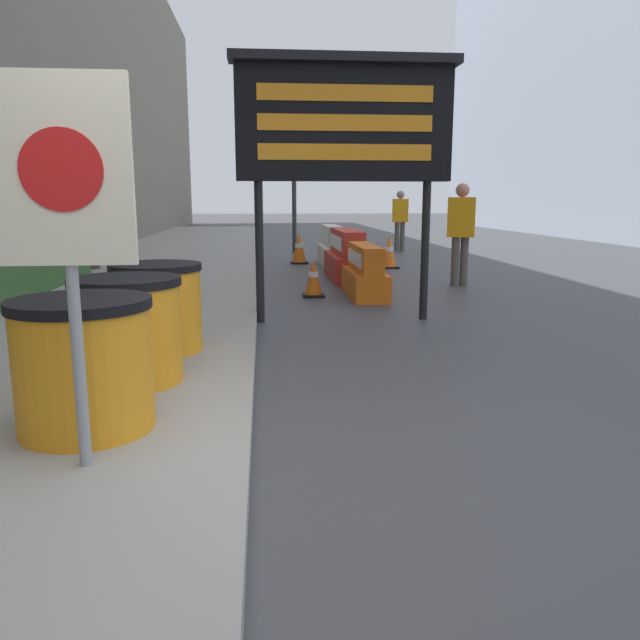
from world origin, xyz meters
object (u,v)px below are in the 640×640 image
(message_board, at_px, (344,123))
(traffic_cone_mid, at_px, (299,248))
(traffic_cone_far, at_px, (389,252))
(traffic_light_near_curb, at_px, (294,153))
(barrel_drum_foreground, at_px, (84,364))
(warning_sign, at_px, (65,200))
(pedestrian_passerby, at_px, (400,216))
(barrel_drum_middle, at_px, (128,330))
(jersey_barrier_red_striped, at_px, (347,257))
(barrel_drum_back, at_px, (157,307))
(jersey_barrier_orange_far, at_px, (365,274))
(jersey_barrier_white, at_px, (333,248))
(traffic_cone_near, at_px, (314,278))
(pedestrian_worker, at_px, (461,226))

(message_board, height_order, traffic_cone_mid, message_board)
(traffic_cone_far, distance_m, traffic_light_near_curb, 4.96)
(barrel_drum_foreground, distance_m, warning_sign, 1.09)
(barrel_drum_foreground, bearing_deg, traffic_cone_mid, 80.12)
(message_board, height_order, pedestrian_passerby, message_board)
(barrel_drum_middle, relative_size, jersey_barrier_red_striped, 0.38)
(barrel_drum_back, height_order, warning_sign, warning_sign)
(warning_sign, bearing_deg, jersey_barrier_orange_far, 68.67)
(pedestrian_passerby, bearing_deg, jersey_barrier_white, -111.40)
(jersey_barrier_red_striped, height_order, traffic_cone_near, jersey_barrier_red_striped)
(barrel_drum_back, relative_size, pedestrian_worker, 0.47)
(message_board, relative_size, jersey_barrier_red_striped, 1.47)
(traffic_cone_mid, bearing_deg, traffic_light_near_curb, 89.15)
(barrel_drum_foreground, distance_m, jersey_barrier_orange_far, 6.28)
(traffic_cone_mid, height_order, pedestrian_passerby, pedestrian_passerby)
(jersey_barrier_orange_far, xyz_separation_m, traffic_light_near_curb, (-0.67, 7.81, 2.31))
(message_board, distance_m, traffic_cone_mid, 7.14)
(jersey_barrier_orange_far, relative_size, jersey_barrier_white, 0.80)
(barrel_drum_foreground, height_order, pedestrian_worker, pedestrian_worker)
(warning_sign, relative_size, traffic_cone_far, 2.70)
(barrel_drum_foreground, relative_size, jersey_barrier_red_striped, 0.38)
(barrel_drum_back, height_order, traffic_cone_far, barrel_drum_back)
(traffic_light_near_curb, bearing_deg, traffic_cone_near, -90.82)
(barrel_drum_back, bearing_deg, pedestrian_worker, 48.45)
(warning_sign, distance_m, traffic_cone_near, 6.61)
(jersey_barrier_white, bearing_deg, pedestrian_passerby, 58.46)
(jersey_barrier_red_striped, bearing_deg, jersey_barrier_orange_far, -90.00)
(traffic_cone_near, xyz_separation_m, traffic_cone_far, (1.92, 3.79, 0.06))
(jersey_barrier_white, bearing_deg, traffic_light_near_curb, 101.13)
(message_board, height_order, jersey_barrier_orange_far, message_board)
(message_board, bearing_deg, pedestrian_passerby, 73.94)
(barrel_drum_foreground, height_order, traffic_cone_far, barrel_drum_foreground)
(jersey_barrier_white, xyz_separation_m, traffic_cone_far, (1.14, -0.59, -0.04))
(jersey_barrier_red_striped, distance_m, traffic_cone_near, 2.23)
(traffic_cone_near, bearing_deg, pedestrian_passerby, 69.17)
(jersey_barrier_orange_far, relative_size, traffic_cone_near, 2.80)
(traffic_cone_near, bearing_deg, jersey_barrier_white, 79.89)
(barrel_drum_back, height_order, traffic_cone_mid, barrel_drum_back)
(jersey_barrier_red_striped, distance_m, pedestrian_passerby, 6.55)
(traffic_cone_mid, distance_m, traffic_light_near_curb, 3.66)
(jersey_barrier_red_striped, relative_size, traffic_cone_far, 2.96)
(pedestrian_passerby, bearing_deg, jersey_barrier_orange_far, -95.73)
(barrel_drum_foreground, bearing_deg, traffic_cone_near, 72.67)
(barrel_drum_foreground, xyz_separation_m, barrel_drum_middle, (0.05, 0.96, 0.00))
(warning_sign, relative_size, jersey_barrier_white, 0.94)
(jersey_barrier_red_striped, bearing_deg, traffic_cone_mid, 103.98)
(traffic_cone_near, bearing_deg, barrel_drum_foreground, -107.33)
(traffic_cone_near, xyz_separation_m, pedestrian_passerby, (3.11, 8.17, 0.71))
(barrel_drum_back, bearing_deg, barrel_drum_middle, -93.32)
(message_board, relative_size, traffic_cone_far, 4.34)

